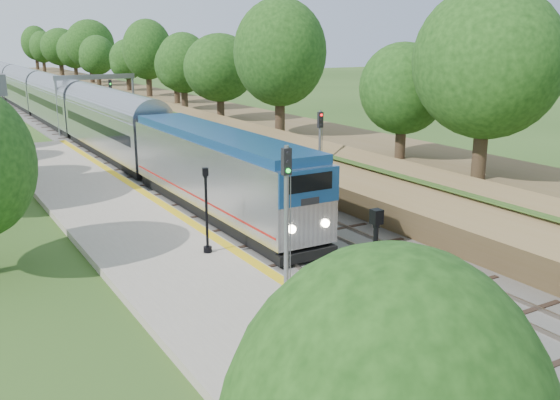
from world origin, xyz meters
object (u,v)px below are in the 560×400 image
signal_gantry (95,88)px  train (41,98)px  lamppost_far (207,215)px  signal_farside (320,148)px  signal_platform (286,205)px  lamppost_mid (373,295)px

signal_gantry → train: signal_gantry is taller
lamppost_far → signal_farside: signal_farside is taller
train → signal_gantry: bearing=-82.1°
signal_platform → lamppost_far: bearing=96.1°
signal_gantry → lamppost_mid: size_ratio=1.74×
signal_gantry → signal_farside: (3.73, -36.30, -1.20)m
signal_gantry → train: bearing=97.9°
lamppost_mid → signal_platform: 5.91m
train → signal_farside: (6.20, -54.11, 1.24)m
train → signal_platform: bearing=-92.5°
train → lamppost_mid: size_ratio=26.30×
signal_gantry → signal_platform: (-5.37, -47.45, -0.85)m
signal_platform → train: bearing=87.5°
lamppost_mid → signal_gantry: bearing=83.8°
train → lamppost_mid: (-3.31, -70.98, 0.16)m
train → lamppost_mid: bearing=-92.7°
lamppost_far → signal_farside: (9.74, 5.19, 1.46)m
lamppost_mid → signal_farside: bearing=60.6°
train → signal_farside: size_ratio=22.19×
train → lamppost_far: (-3.54, -59.30, -0.21)m
lamppost_mid → lamppost_far: size_ratio=1.21×
signal_gantry → lamppost_mid: bearing=-96.2°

